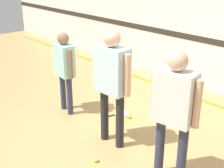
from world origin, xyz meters
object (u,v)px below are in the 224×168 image
object	(u,v)px
person_student_left	(65,64)
person_student_right	(174,104)
tennis_ball_by_spare_racket	(130,117)
person_instructor	(112,76)
racket_spare_on_floor	(121,113)
tennis_ball_near_instructor	(96,160)

from	to	relation	value
person_student_left	person_student_right	size ratio (longest dim) A/B	0.87
tennis_ball_by_spare_racket	person_instructor	bearing A→B (deg)	-63.24
person_student_left	racket_spare_on_floor	xyz separation A→B (m)	(0.71, 0.63, -0.86)
racket_spare_on_floor	tennis_ball_near_instructor	size ratio (longest dim) A/B	8.43
person_student_right	racket_spare_on_floor	distance (m)	2.05
racket_spare_on_floor	tennis_ball_by_spare_racket	size ratio (longest dim) A/B	8.43
person_student_right	racket_spare_on_floor	size ratio (longest dim) A/B	2.88
person_student_right	person_instructor	bearing A→B (deg)	-10.97
person_instructor	person_student_left	xyz separation A→B (m)	(-1.28, 0.08, -0.16)
person_student_right	tennis_ball_near_instructor	xyz separation A→B (m)	(-0.84, -0.46, -0.96)
racket_spare_on_floor	person_student_right	bearing A→B (deg)	79.81
tennis_ball_near_instructor	tennis_ball_by_spare_racket	size ratio (longest dim) A/B	1.00
racket_spare_on_floor	tennis_ball_by_spare_racket	xyz separation A→B (m)	(0.22, -0.01, 0.02)
person_student_left	tennis_ball_near_instructor	size ratio (longest dim) A/B	21.20
person_student_left	tennis_ball_by_spare_racket	distance (m)	1.39
tennis_ball_near_instructor	person_student_left	bearing A→B (deg)	159.51
racket_spare_on_floor	tennis_ball_by_spare_racket	distance (m)	0.22
tennis_ball_near_instructor	tennis_ball_by_spare_racket	world-z (taller)	same
tennis_ball_near_instructor	tennis_ball_by_spare_racket	distance (m)	1.33
racket_spare_on_floor	person_instructor	bearing A→B (deg)	52.86
person_student_left	tennis_ball_near_instructor	bearing A→B (deg)	-13.26
person_instructor	person_student_right	size ratio (longest dim) A/B	1.03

